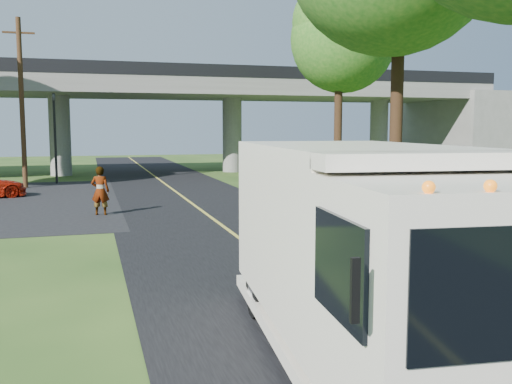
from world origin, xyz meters
name	(u,v)px	position (x,y,z in m)	size (l,w,h in m)	color
ground	(341,314)	(0.00, 0.00, 0.00)	(120.00, 120.00, 0.00)	#2B4A1A
road	(217,223)	(0.00, 10.00, 0.01)	(7.00, 90.00, 0.02)	black
lane_line	(217,222)	(0.00, 10.00, 0.03)	(0.12, 90.00, 0.01)	gold
overpass	(149,109)	(0.00, 32.00, 4.56)	(54.00, 10.00, 7.30)	slate
traffic_signal	(55,128)	(-6.00, 26.00, 3.20)	(0.18, 0.22, 5.20)	black
utility_pole	(22,102)	(-7.50, 24.00, 4.59)	(1.60, 0.26, 9.00)	#472D19
tree_right_far	(344,33)	(9.21, 19.84, 8.30)	(5.77, 5.67, 10.99)	#382314
step_van	(372,249)	(-0.57, -2.15, 1.63)	(3.32, 7.37, 3.00)	silver
pedestrian	(100,191)	(-3.80, 12.84, 0.92)	(0.67, 0.44, 1.83)	gray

